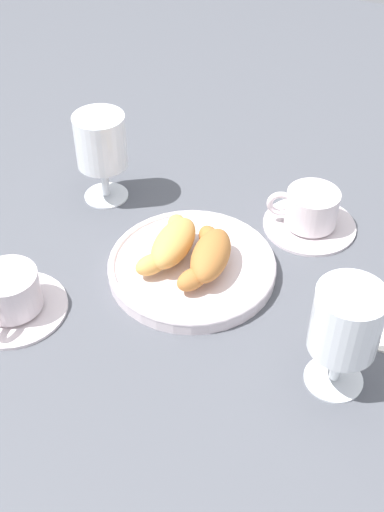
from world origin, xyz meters
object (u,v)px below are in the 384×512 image
at_px(croissant_large, 208,256).
at_px(folded_napkin, 362,312).
at_px(pastry_plate, 192,266).
at_px(coffee_cup_far, 310,212).
at_px(croissant_small, 171,243).
at_px(juice_glass_left, 101,144).
at_px(juice_glass_right, 346,326).
at_px(coffee_cup_near, 11,296).

distance_m(croissant_large, folded_napkin, 0.21).
distance_m(pastry_plate, coffee_cup_far, 0.20).
xyz_separation_m(pastry_plate, coffee_cup_far, (0.16, -0.12, 0.01)).
bearing_deg(coffee_cup_far, croissant_small, 136.17).
bearing_deg(coffee_cup_far, pastry_plate, 142.95).
xyz_separation_m(juice_glass_left, juice_glass_right, (-0.21, -0.41, -0.00)).
bearing_deg(croissant_large, coffee_cup_far, -30.66).
relative_size(pastry_plate, croissant_large, 1.67).
xyz_separation_m(coffee_cup_far, juice_glass_right, (-0.26, -0.10, 0.07)).
xyz_separation_m(croissant_large, coffee_cup_far, (0.16, -0.09, -0.01)).
bearing_deg(croissant_large, juice_glass_right, -116.95).
distance_m(pastry_plate, coffee_cup_near, 0.24).
relative_size(croissant_large, juice_glass_left, 0.97).
relative_size(croissant_large, coffee_cup_far, 1.00).
distance_m(croissant_large, croissant_small, 0.06).
relative_size(coffee_cup_near, folded_napkin, 1.24).
bearing_deg(croissant_small, coffee_cup_near, 135.89).
height_order(pastry_plate, juice_glass_right, juice_glass_right).
bearing_deg(pastry_plate, croissant_large, -95.22).
relative_size(coffee_cup_far, juice_glass_right, 0.97).
distance_m(croissant_large, juice_glass_left, 0.25).
xyz_separation_m(coffee_cup_near, juice_glass_right, (0.05, -0.40, 0.07)).
bearing_deg(croissant_large, folded_napkin, -85.56).
xyz_separation_m(pastry_plate, juice_glass_right, (-0.10, -0.22, 0.08)).
relative_size(juice_glass_left, folded_napkin, 1.27).
bearing_deg(pastry_plate, coffee_cup_near, 130.28).
distance_m(coffee_cup_near, juice_glass_right, 0.41).
bearing_deg(folded_napkin, coffee_cup_far, 37.34).
xyz_separation_m(pastry_plate, juice_glass_left, (0.11, 0.19, 0.08)).
height_order(pastry_plate, folded_napkin, pastry_plate).
relative_size(coffee_cup_far, juice_glass_left, 0.97).
distance_m(croissant_small, coffee_cup_far, 0.22).
height_order(pastry_plate, croissant_large, croissant_large).
xyz_separation_m(croissant_large, folded_napkin, (0.02, -0.20, -0.04)).
bearing_deg(folded_napkin, croissant_small, 92.60).
distance_m(pastry_plate, juice_glass_left, 0.23).
xyz_separation_m(pastry_plate, croissant_small, (0.00, 0.03, 0.03)).
height_order(juice_glass_left, folded_napkin, juice_glass_left).
distance_m(croissant_small, juice_glass_right, 0.28).
bearing_deg(pastry_plate, juice_glass_left, 60.50).
bearing_deg(croissant_small, folded_napkin, -87.40).
bearing_deg(coffee_cup_near, juice_glass_left, 1.96).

